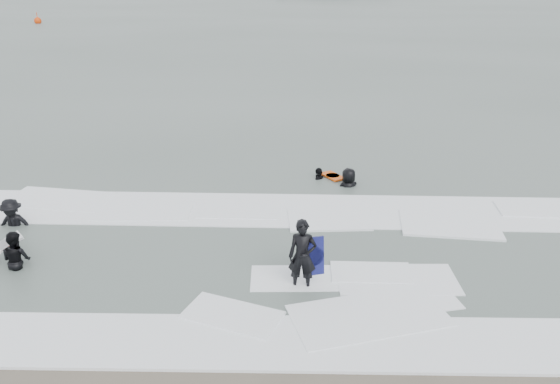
{
  "coord_description": "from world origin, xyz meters",
  "views": [
    {
      "loc": [
        0.55,
        -9.83,
        7.17
      ],
      "look_at": [
        0.0,
        5.0,
        1.1
      ],
      "focal_mm": 35.0,
      "sensor_mm": 36.0,
      "label": 1
    }
  ],
  "objects_px": {
    "surfer_right_near": "(319,179)",
    "surfer_wading": "(19,268)",
    "surfer_centre": "(302,289)",
    "surfer_breaker": "(14,228)",
    "buoy": "(38,21)",
    "surfer_right_far": "(348,187)"
  },
  "relations": [
    {
      "from": "surfer_breaker",
      "to": "surfer_right_far",
      "type": "height_order",
      "value": "surfer_right_far"
    },
    {
      "from": "buoy",
      "to": "surfer_wading",
      "type": "bearing_deg",
      "value": -65.91
    },
    {
      "from": "surfer_breaker",
      "to": "buoy",
      "type": "distance_m",
      "value": 71.33
    },
    {
      "from": "surfer_right_near",
      "to": "surfer_right_far",
      "type": "relative_size",
      "value": 0.87
    },
    {
      "from": "surfer_breaker",
      "to": "buoy",
      "type": "bearing_deg",
      "value": 110.9
    },
    {
      "from": "surfer_right_far",
      "to": "surfer_right_near",
      "type": "bearing_deg",
      "value": -56.01
    },
    {
      "from": "surfer_centre",
      "to": "surfer_breaker",
      "type": "bearing_deg",
      "value": 164.64
    },
    {
      "from": "buoy",
      "to": "surfer_centre",
      "type": "bearing_deg",
      "value": -61.2
    },
    {
      "from": "surfer_right_near",
      "to": "surfer_wading",
      "type": "bearing_deg",
      "value": -16.82
    },
    {
      "from": "surfer_centre",
      "to": "surfer_breaker",
      "type": "xyz_separation_m",
      "value": [
        -8.61,
        3.05,
        0.0
      ]
    },
    {
      "from": "surfer_centre",
      "to": "buoy",
      "type": "bearing_deg",
      "value": 122.97
    },
    {
      "from": "buoy",
      "to": "surfer_breaker",
      "type": "bearing_deg",
      "value": -66.08
    },
    {
      "from": "surfer_wading",
      "to": "surfer_breaker",
      "type": "xyz_separation_m",
      "value": [
        -1.27,
        2.32,
        0.0
      ]
    },
    {
      "from": "surfer_breaker",
      "to": "surfer_centre",
      "type": "bearing_deg",
      "value": -22.54
    },
    {
      "from": "surfer_right_near",
      "to": "buoy",
      "type": "distance_m",
      "value": 71.78
    },
    {
      "from": "surfer_wading",
      "to": "surfer_breaker",
      "type": "height_order",
      "value": "surfer_breaker"
    },
    {
      "from": "surfer_centre",
      "to": "surfer_right_far",
      "type": "relative_size",
      "value": 1.0
    },
    {
      "from": "surfer_centre",
      "to": "buoy",
      "type": "relative_size",
      "value": 1.12
    },
    {
      "from": "surfer_centre",
      "to": "surfer_breaker",
      "type": "relative_size",
      "value": 1.04
    },
    {
      "from": "surfer_right_far",
      "to": "buoy",
      "type": "relative_size",
      "value": 1.12
    },
    {
      "from": "surfer_right_near",
      "to": "buoy",
      "type": "height_order",
      "value": "buoy"
    },
    {
      "from": "surfer_wading",
      "to": "buoy",
      "type": "bearing_deg",
      "value": -43.32
    }
  ]
}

